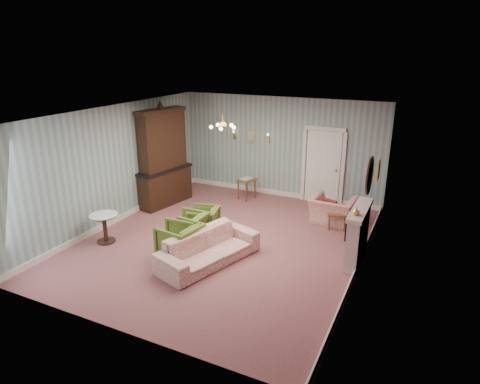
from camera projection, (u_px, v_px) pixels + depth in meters
The scene contains 27 objects.
floor at pixel (225, 241), 9.42m from camera, with size 7.00×7.00×0.00m, color #945657.
ceiling at pixel (223, 114), 8.46m from camera, with size 7.00×7.00×0.00m, color white.
wall_back at pixel (280, 148), 11.92m from camera, with size 6.00×6.00×0.00m, color gray.
wall_front at pixel (111, 247), 5.96m from camera, with size 6.00×6.00×0.00m, color gray.
wall_left at pixel (116, 165), 10.16m from camera, with size 7.00×7.00×0.00m, color gray.
wall_right at pixel (366, 202), 7.72m from camera, with size 7.00×7.00×0.00m, color gray.
wall_right_floral at pixel (365, 202), 7.73m from camera, with size 7.00×7.00×0.00m, color #BD5E7B.
door at pixel (323, 166), 11.48m from camera, with size 1.12×0.12×2.16m, color white, non-canonical shape.
olive_chair_a at pixel (180, 239), 8.64m from camera, with size 0.78×0.73×0.80m, color #566C25.
olive_chair_b at pixel (188, 226), 9.29m from camera, with size 0.74×0.69×0.76m, color #566C25.
olive_chair_c at pixel (203, 219), 9.80m from camera, with size 0.67×0.62×0.68m, color #566C25.
sofa_chintz at pixel (209, 243), 8.37m from camera, with size 2.21×0.65×0.86m, color #A74349.
wingback_chair at pixel (333, 206), 10.27m from camera, with size 1.05×0.68×0.92m, color #A74349.
dresser at pixel (163, 155), 11.28m from camera, with size 0.59×1.70×2.83m, color black, non-canonical shape.
fireplace at pixel (358, 235), 8.40m from camera, with size 0.30×1.40×1.16m, color beige, non-canonical shape.
mantel_vase at pixel (356, 211), 7.86m from camera, with size 0.15×0.15×0.15m, color gold.
oval_mirror at pixel (369, 176), 7.95m from camera, with size 0.04×0.76×0.84m, color white, non-canonical shape.
framed_print at pixel (379, 170), 9.17m from camera, with size 0.04×0.34×0.42m, color gold, non-canonical shape.
coffee_table at pixel (336, 217), 10.23m from camera, with size 0.46×0.83×0.42m, color brown, non-canonical shape.
side_table_black at pixel (355, 229), 9.36m from camera, with size 0.38×0.38×0.57m, color black, non-canonical shape.
pedestal_table at pixel (105, 228), 9.29m from camera, with size 0.62×0.62×0.68m, color black, non-canonical shape.
nesting_table at pixel (247, 188), 11.99m from camera, with size 0.39×0.50×0.65m, color brown, non-canonical shape.
gilt_mirror_back at pixel (251, 137), 12.17m from camera, with size 0.28×0.06×0.36m, color gold, non-canonical shape.
sconce_left at pixel (234, 135), 12.38m from camera, with size 0.16×0.12×0.30m, color gold, non-canonical shape.
sconce_right at pixel (268, 139), 11.93m from camera, with size 0.16×0.12×0.30m, color gold, non-canonical shape.
chandelier at pixel (223, 127), 8.55m from camera, with size 0.56×0.56×0.36m, color gold, non-canonical shape.
burgundy_cushion at pixel (330, 207), 10.16m from camera, with size 0.38×0.10×0.38m, color maroon.
Camera 1 is at (3.99, -7.54, 4.17)m, focal length 30.93 mm.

